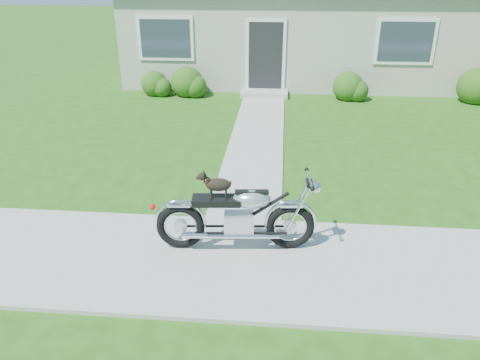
{
  "coord_description": "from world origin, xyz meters",
  "views": [
    {
      "loc": [
        -0.97,
        -5.2,
        3.65
      ],
      "look_at": [
        -1.54,
        1.0,
        0.75
      ],
      "focal_mm": 35.0,
      "sensor_mm": 36.0,
      "label": 1
    }
  ],
  "objects_px": {
    "potted_plant_left": "(185,84)",
    "potted_plant_right": "(348,86)",
    "house": "(313,11)",
    "motorcycle_with_dog": "(239,216)"
  },
  "relations": [
    {
      "from": "potted_plant_left",
      "to": "potted_plant_right",
      "type": "distance_m",
      "value": 4.83
    },
    {
      "from": "house",
      "to": "potted_plant_right",
      "type": "bearing_deg",
      "value": -74.6
    },
    {
      "from": "potted_plant_right",
      "to": "potted_plant_left",
      "type": "bearing_deg",
      "value": 180.0
    },
    {
      "from": "potted_plant_left",
      "to": "potted_plant_right",
      "type": "height_order",
      "value": "potted_plant_right"
    },
    {
      "from": "house",
      "to": "potted_plant_left",
      "type": "distance_m",
      "value": 5.5
    },
    {
      "from": "motorcycle_with_dog",
      "to": "potted_plant_right",
      "type": "bearing_deg",
      "value": 68.59
    },
    {
      "from": "house",
      "to": "motorcycle_with_dog",
      "type": "bearing_deg",
      "value": -97.26
    },
    {
      "from": "potted_plant_left",
      "to": "motorcycle_with_dog",
      "type": "distance_m",
      "value": 8.59
    },
    {
      "from": "house",
      "to": "potted_plant_right",
      "type": "distance_m",
      "value": 3.99
    },
    {
      "from": "house",
      "to": "motorcycle_with_dog",
      "type": "xyz_separation_m",
      "value": [
        -1.49,
        -11.7,
        -1.61
      ]
    }
  ]
}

